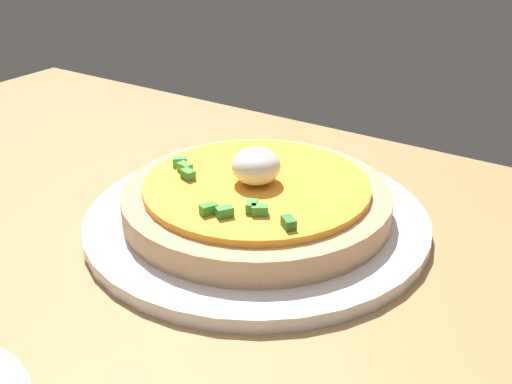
{
  "coord_description": "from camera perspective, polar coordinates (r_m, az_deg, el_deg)",
  "views": [
    {
      "loc": [
        -25.9,
        28.43,
        29.53
      ],
      "look_at": [
        0.08,
        -10.82,
        6.0
      ],
      "focal_mm": 43.12,
      "sensor_mm": 36.0,
      "label": 1
    }
  ],
  "objects": [
    {
      "name": "pizza",
      "position": [
        0.53,
        -0.01,
        -0.47
      ],
      "size": [
        23.03,
        23.03,
        6.03
      ],
      "color": "tan",
      "rests_on": "plate"
    },
    {
      "name": "dining_table",
      "position": [
        0.48,
        -7.23,
        -9.85
      ],
      "size": [
        112.78,
        71.7,
        2.84
      ],
      "primitive_type": "cube",
      "color": "#A57B4A",
      "rests_on": "ground"
    },
    {
      "name": "plate",
      "position": [
        0.54,
        0.0,
        -2.46
      ],
      "size": [
        29.72,
        29.72,
        1.16
      ],
      "primitive_type": "cylinder",
      "color": "silver",
      "rests_on": "dining_table"
    }
  ]
}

